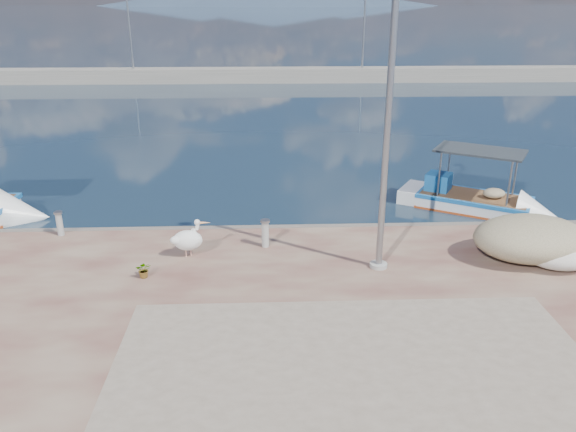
# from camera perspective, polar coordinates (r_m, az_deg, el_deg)

# --- Properties ---
(ground) EXTENTS (1400.00, 1400.00, 0.00)m
(ground) POSITION_cam_1_polar(r_m,az_deg,el_deg) (12.58, 0.71, -11.85)
(ground) COLOR #162635
(ground) RESTS_ON ground
(quay_patch) EXTENTS (9.00, 7.00, 0.01)m
(quay_patch) POSITION_cam_1_polar(r_m,az_deg,el_deg) (9.98, 7.73, -18.60)
(quay_patch) COLOR gray
(quay_patch) RESTS_ON quay
(breakwater) EXTENTS (120.00, 2.20, 7.50)m
(breakwater) POSITION_cam_1_polar(r_m,az_deg,el_deg) (50.92, -1.69, 14.13)
(breakwater) COLOR gray
(breakwater) RESTS_ON ground
(boat_right) EXTENTS (5.29, 4.12, 2.48)m
(boat_right) POSITION_cam_1_polar(r_m,az_deg,el_deg) (20.59, 18.19, 1.20)
(boat_right) COLOR white
(boat_right) RESTS_ON ground
(pelican) EXTENTS (1.07, 0.67, 1.01)m
(pelican) POSITION_cam_1_polar(r_m,az_deg,el_deg) (14.93, -10.10, -2.37)
(pelican) COLOR tan
(pelican) RESTS_ON quay
(lamp_post) EXTENTS (0.44, 0.96, 7.00)m
(lamp_post) POSITION_cam_1_polar(r_m,az_deg,el_deg) (13.41, 9.96, 7.68)
(lamp_post) COLOR gray
(lamp_post) RESTS_ON quay
(bollard_near) EXTENTS (0.26, 0.26, 0.78)m
(bollard_near) POSITION_cam_1_polar(r_m,az_deg,el_deg) (15.30, -2.32, -1.65)
(bollard_near) COLOR gray
(bollard_near) RESTS_ON quay
(bollard_far) EXTENTS (0.24, 0.24, 0.72)m
(bollard_far) POSITION_cam_1_polar(r_m,az_deg,el_deg) (17.32, -22.21, -0.61)
(bollard_far) COLOR gray
(bollard_far) RESTS_ON quay
(potted_plant) EXTENTS (0.40, 0.36, 0.41)m
(potted_plant) POSITION_cam_1_polar(r_m,az_deg,el_deg) (14.16, -14.42, -5.30)
(potted_plant) COLOR #33722D
(potted_plant) RESTS_ON quay
(net_pile_c) EXTENTS (2.95, 2.11, 1.16)m
(net_pile_c) POSITION_cam_1_polar(r_m,az_deg,el_deg) (15.80, 23.41, -2.11)
(net_pile_c) COLOR tan
(net_pile_c) RESTS_ON quay
(net_pile_d) EXTENTS (1.83, 1.37, 0.69)m
(net_pile_d) POSITION_cam_1_polar(r_m,az_deg,el_deg) (15.78, 25.93, -3.50)
(net_pile_d) COLOR beige
(net_pile_d) RESTS_ON quay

